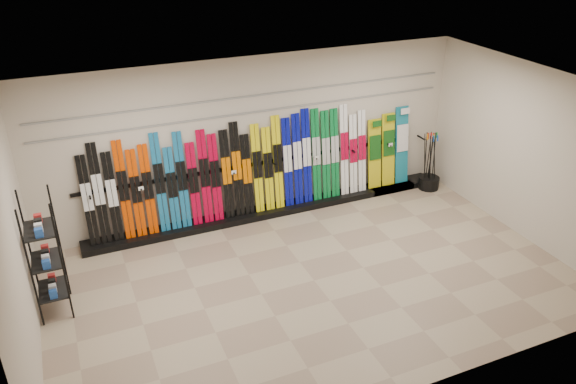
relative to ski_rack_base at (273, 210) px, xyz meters
name	(u,v)px	position (x,y,z in m)	size (l,w,h in m)	color
floor	(314,280)	(-0.22, -2.28, -0.06)	(8.00, 8.00, 0.00)	gray
back_wall	(256,138)	(-0.22, 0.22, 1.44)	(8.00, 8.00, 0.00)	beige
left_wall	(17,256)	(-4.22, -2.28, 1.44)	(5.00, 5.00, 0.00)	beige
right_wall	(528,153)	(3.78, -2.28, 1.44)	(5.00, 5.00, 0.00)	beige
ceiling	(319,96)	(-0.22, -2.28, 2.94)	(8.00, 8.00, 0.00)	silver
ski_rack_base	(273,210)	(0.00, 0.00, 0.00)	(8.00, 0.40, 0.12)	black
skis	(238,172)	(-0.64, 0.07, 0.90)	(5.36, 0.27, 1.82)	black
snowboards	(389,149)	(2.56, 0.08, 0.81)	(0.93, 0.24, 1.58)	gold
accessory_rack	(46,256)	(-3.97, -1.43, 0.86)	(0.40, 0.60, 1.85)	black
pole_bin	(429,183)	(3.38, -0.28, 0.07)	(0.43, 0.43, 0.25)	black
ski_poles	(430,161)	(3.35, -0.26, 0.55)	(0.31, 0.28, 1.18)	black
slatwall_rail_0	(256,112)	(-0.22, 0.20, 1.94)	(7.60, 0.02, 0.03)	gray
slatwall_rail_1	(256,96)	(-0.22, 0.20, 2.24)	(7.60, 0.02, 0.03)	gray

